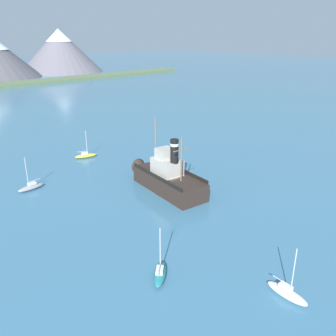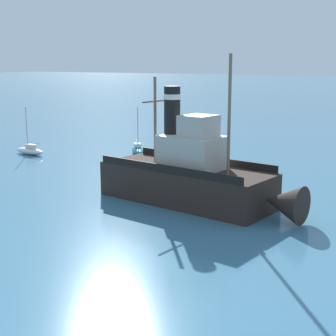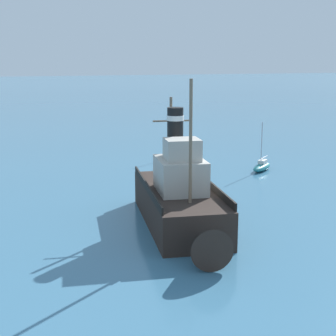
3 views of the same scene
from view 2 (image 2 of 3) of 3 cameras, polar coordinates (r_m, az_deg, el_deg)
ground_plane at (r=35.52m, az=1.13°, el=-3.64°), size 600.00×600.00×0.00m
old_tugboat at (r=34.43m, az=2.83°, el=-1.01°), size 6.22×14.75×9.90m
sailboat_teal at (r=53.27m, az=-3.38°, el=2.05°), size 3.62×3.29×4.90m
sailboat_white at (r=54.61m, az=-15.06°, el=1.90°), size 1.44×3.88×4.90m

